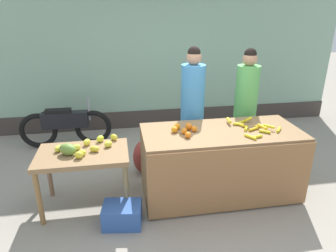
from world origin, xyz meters
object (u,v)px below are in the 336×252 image
produce_crate (122,215)px  parked_motorcycle (66,125)px  vendor_woman_blue_shirt (192,111)px  vendor_woman_green_shirt (245,108)px  produce_sack (144,156)px

produce_crate → parked_motorcycle: bearing=111.4°
vendor_woman_blue_shirt → vendor_woman_green_shirt: vendor_woman_blue_shirt is taller
vendor_woman_blue_shirt → parked_motorcycle: vendor_woman_blue_shirt is taller
vendor_woman_blue_shirt → produce_sack: vendor_woman_blue_shirt is taller
vendor_woman_green_shirt → parked_motorcycle: vendor_woman_green_shirt is taller
vendor_woman_blue_shirt → produce_sack: (-0.73, 0.03, -0.69)m
vendor_woman_green_shirt → vendor_woman_blue_shirt: bearing=-175.3°
vendor_woman_blue_shirt → vendor_woman_green_shirt: bearing=4.7°
vendor_woman_blue_shirt → produce_crate: (-1.09, -1.15, -0.82)m
vendor_woman_blue_shirt → parked_motorcycle: (-2.02, 1.20, -0.55)m
produce_sack → vendor_woman_blue_shirt: bearing=-2.5°
vendor_woman_green_shirt → produce_crate: size_ratio=4.16×
vendor_woman_green_shirt → produce_crate: (-1.95, -1.22, -0.79)m
produce_sack → vendor_woman_green_shirt: bearing=1.4°
vendor_woman_green_shirt → produce_sack: (-1.58, -0.04, -0.67)m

